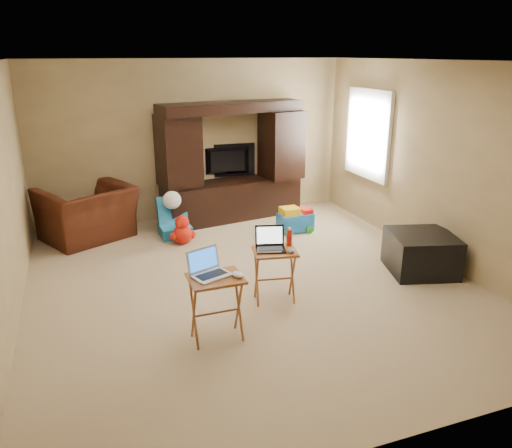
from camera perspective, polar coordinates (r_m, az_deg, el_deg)
name	(u,v)px	position (r m, az deg, el deg)	size (l,w,h in m)	color
floor	(250,283)	(5.94, -0.66, -6.72)	(5.50, 5.50, 0.00)	beige
ceiling	(249,61)	(5.36, -0.77, 18.15)	(5.50, 5.50, 0.00)	silver
wall_back	(193,141)	(8.11, -7.24, 9.42)	(5.00, 5.00, 0.00)	tan
wall_front	(398,282)	(3.19, 15.93, -6.37)	(5.00, 5.00, 0.00)	tan
wall_right	(436,164)	(6.75, 19.89, 6.51)	(5.50, 5.50, 0.00)	tan
window_pane	(369,134)	(7.94, 12.80, 9.99)	(1.20, 1.20, 0.00)	white
window_frame	(368,134)	(7.93, 12.68, 9.99)	(0.06, 1.14, 1.34)	white
entertainment_center	(232,162)	(8.01, -2.77, 7.12)	(2.28, 0.57, 1.87)	black
television	(228,161)	(8.23, -3.23, 7.15)	(0.95, 0.12, 0.55)	black
recliner	(88,213)	(7.58, -18.69, 1.15)	(1.19, 1.04, 0.77)	#431B0E
child_rocker	(175,217)	(7.40, -9.28, 0.74)	(0.44, 0.50, 0.58)	#1B6A96
plush_toy	(182,229)	(7.12, -8.42, -0.62)	(0.38, 0.32, 0.42)	red
push_toy	(295,219)	(7.56, 4.51, 0.58)	(0.53, 0.38, 0.40)	blue
ottoman	(421,253)	(6.48, 18.35, -3.16)	(0.76, 0.76, 0.49)	black
tray_table_left	(217,309)	(4.72, -4.53, -9.61)	(0.49, 0.39, 0.64)	#9F5626
tray_table_right	(275,276)	(5.42, 2.14, -5.94)	(0.46, 0.36, 0.59)	#AA5229
laptop_left	(211,264)	(4.55, -5.14, -4.62)	(0.34, 0.28, 0.24)	silver
laptop_right	(271,240)	(5.26, 1.70, -1.80)	(0.31, 0.26, 0.24)	black
mouse_left	(238,275)	(4.56, -2.09, -5.80)	(0.08, 0.13, 0.05)	white
mouse_right	(291,251)	(5.24, 3.99, -3.06)	(0.08, 0.12, 0.05)	#434348
water_bottle	(289,238)	(5.41, 3.82, -1.57)	(0.06, 0.06, 0.18)	#B4230B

